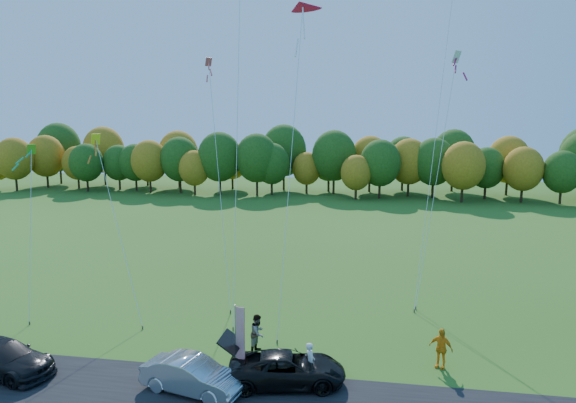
% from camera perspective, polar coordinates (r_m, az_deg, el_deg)
% --- Properties ---
extents(ground, '(160.00, 160.00, 0.00)m').
position_cam_1_polar(ground, '(26.22, -2.27, -17.42)').
color(ground, '#315A18').
extents(tree_line, '(116.00, 12.00, 10.00)m').
position_cam_1_polar(tree_line, '(78.97, 5.89, 0.54)').
color(tree_line, '#1E4711').
rests_on(tree_line, ground).
extents(black_suv, '(5.55, 3.32, 1.44)m').
position_cam_1_polar(black_suv, '(24.04, -0.08, -18.08)').
color(black_suv, black).
rests_on(black_suv, ground).
extents(silver_sedan, '(4.80, 2.61, 1.50)m').
position_cam_1_polar(silver_sedan, '(23.81, -10.59, -18.45)').
color(silver_sedan, '#BDBDC2').
rests_on(silver_sedan, ground).
extents(dark_truck_a, '(5.58, 3.19, 1.52)m').
position_cam_1_polar(dark_truck_a, '(28.22, -29.14, -14.92)').
color(dark_truck_a, black).
rests_on(dark_truck_a, ground).
extents(person_tailgate_a, '(0.62, 0.77, 1.82)m').
position_cam_1_polar(person_tailgate_a, '(24.20, 2.49, -17.40)').
color(person_tailgate_a, white).
rests_on(person_tailgate_a, ground).
extents(person_tailgate_b, '(0.93, 1.09, 1.95)m').
position_cam_1_polar(person_tailgate_b, '(26.94, -3.38, -14.39)').
color(person_tailgate_b, gray).
rests_on(person_tailgate_b, ground).
extents(person_east, '(1.23, 0.93, 1.94)m').
position_cam_1_polar(person_east, '(26.34, 16.62, -15.35)').
color(person_east, orange).
rests_on(person_east, ground).
extents(feather_flag, '(0.47, 0.11, 3.52)m').
position_cam_1_polar(feather_flag, '(23.91, -5.46, -14.52)').
color(feather_flag, '#999999').
rests_on(feather_flag, ground).
extents(kite_delta_blue, '(3.54, 11.58, 29.31)m').
position_cam_1_polar(kite_delta_blue, '(32.99, -5.57, 14.12)').
color(kite_delta_blue, '#4C3F33').
rests_on(kite_delta_blue, ground).
extents(kite_parafoil_orange, '(4.98, 12.89, 25.62)m').
position_cam_1_polar(kite_parafoil_orange, '(37.31, 16.47, 10.23)').
color(kite_parafoil_orange, '#4C3F33').
rests_on(kite_parafoil_orange, ground).
extents(kite_delta_red, '(2.34, 10.73, 20.37)m').
position_cam_1_polar(kite_delta_red, '(32.38, 0.90, 13.25)').
color(kite_delta_red, '#4C3F33').
rests_on(kite_delta_red, ground).
extents(kite_diamond_yellow, '(5.60, 5.46, 11.16)m').
position_cam_1_polar(kite_diamond_yellow, '(32.58, -18.43, -2.64)').
color(kite_diamond_yellow, '#4C3F33').
rests_on(kite_diamond_yellow, ground).
extents(kite_diamond_green, '(2.32, 4.34, 10.50)m').
position_cam_1_polar(kite_diamond_green, '(34.47, -26.71, -2.94)').
color(kite_diamond_green, '#4C3F33').
rests_on(kite_diamond_green, ground).
extents(kite_diamond_white, '(3.23, 6.44, 16.69)m').
position_cam_1_polar(kite_diamond_white, '(34.68, 16.25, 2.76)').
color(kite_diamond_white, '#4C3F33').
rests_on(kite_diamond_white, ground).
extents(kite_diamond_pink, '(3.56, 6.68, 16.21)m').
position_cam_1_polar(kite_diamond_pink, '(33.67, -7.70, 2.59)').
color(kite_diamond_pink, '#4C3F33').
rests_on(kite_diamond_pink, ground).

